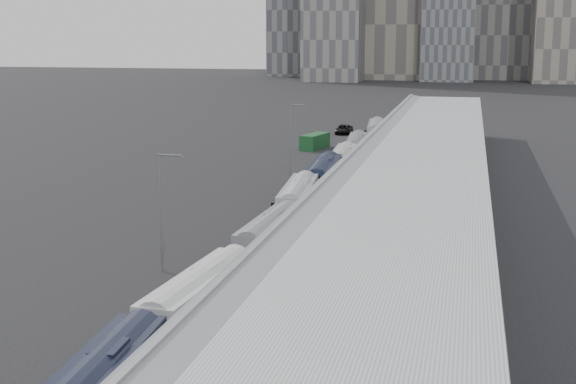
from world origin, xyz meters
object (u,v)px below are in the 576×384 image
(bus_7, at_px, (357,149))
(street_lamp_far, at_px, (291,134))
(bus_2, at_px, (200,304))
(bus_4, at_px, (298,204))
(bus_5, at_px, (324,179))
(suv, at_px, (344,129))
(street_lamp_near, at_px, (162,204))
(shipping_container, at_px, (315,141))
(bus_3, at_px, (270,240))
(bus_6, at_px, (343,163))
(bus_8, at_px, (376,135))

(bus_7, distance_m, street_lamp_far, 16.27)
(bus_2, distance_m, bus_4, 29.90)
(bus_5, bearing_deg, suv, 93.08)
(street_lamp_near, relative_size, shipping_container, 1.33)
(bus_4, bearing_deg, bus_7, 84.75)
(street_lamp_far, bearing_deg, bus_3, -79.99)
(bus_4, height_order, suv, bus_4)
(bus_5, distance_m, bus_7, 25.73)
(bus_4, relative_size, bus_6, 1.07)
(street_lamp_near, bearing_deg, bus_2, -58.77)
(bus_8, distance_m, suv, 15.39)
(bus_2, xyz_separation_m, bus_5, (-0.24, 43.26, 0.10))
(bus_2, xyz_separation_m, shipping_container, (-8.12, 78.94, -0.39))
(street_lamp_near, bearing_deg, bus_8, 84.31)
(bus_8, distance_m, street_lamp_far, 32.31)
(bus_8, bearing_deg, bus_4, -96.25)
(bus_6, height_order, bus_8, bus_8)
(street_lamp_near, bearing_deg, bus_3, 37.67)
(bus_2, height_order, bus_6, bus_2)
(bus_2, bearing_deg, bus_5, 94.64)
(bus_5, height_order, shipping_container, bus_5)
(bus_3, xyz_separation_m, bus_6, (-0.36, 39.89, 0.01))
(street_lamp_far, distance_m, suv, 44.94)
(bus_4, xyz_separation_m, bus_5, (0.04, 13.36, 0.06))
(shipping_container, bearing_deg, bus_8, 50.52)
(bus_7, xyz_separation_m, street_lamp_far, (-6.33, -14.52, 3.73))
(bus_5, xyz_separation_m, suv, (-6.43, 55.92, -0.84))
(bus_3, xyz_separation_m, bus_5, (-0.52, 26.89, 0.18))
(bus_7, height_order, bus_8, bus_8)
(bus_8, bearing_deg, bus_5, -96.54)
(bus_8, bearing_deg, street_lamp_near, -100.85)
(street_lamp_far, bearing_deg, bus_8, 76.99)
(bus_7, distance_m, street_lamp_near, 58.47)
(bus_2, distance_m, bus_5, 43.26)
(bus_7, bearing_deg, bus_3, -94.50)
(bus_4, distance_m, street_lamp_near, 20.28)
(bus_4, relative_size, bus_8, 0.96)
(bus_5, relative_size, bus_7, 1.09)
(bus_6, bearing_deg, street_lamp_far, -167.48)
(bus_5, distance_m, suv, 56.30)
(bus_8, bearing_deg, shipping_container, -147.76)
(bus_7, relative_size, suv, 2.12)
(suv, bearing_deg, bus_7, -78.71)
(street_lamp_far, xyz_separation_m, suv, (-0.23, 44.72, -4.42))
(bus_3, relative_size, bus_6, 0.99)
(shipping_container, height_order, suv, shipping_container)
(shipping_container, bearing_deg, bus_6, -57.36)
(bus_7, bearing_deg, suv, 97.32)
(bus_5, height_order, bus_7, bus_5)
(suv, bearing_deg, shipping_container, -95.05)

